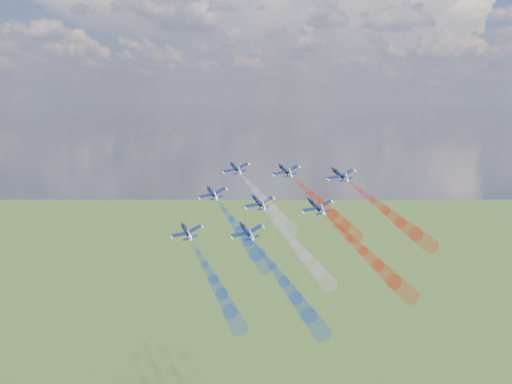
% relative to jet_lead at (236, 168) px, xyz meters
% --- Properties ---
extents(jet_lead, '(13.85, 14.10, 8.01)m').
position_rel_jet_lead_xyz_m(jet_lead, '(0.00, 0.00, 0.00)').
color(jet_lead, black).
extents(trail_lead, '(26.86, 31.06, 14.35)m').
position_rel_jet_lead_xyz_m(trail_lead, '(14.97, -17.33, -6.26)').
color(trail_lead, white).
extents(jet_inner_left, '(13.85, 14.10, 8.01)m').
position_rel_jet_lead_xyz_m(jet_inner_left, '(-1.70, -14.24, -5.81)').
color(jet_inner_left, black).
extents(trail_inner_left, '(26.86, 31.06, 14.35)m').
position_rel_jet_lead_xyz_m(trail_inner_left, '(13.27, -31.57, -12.07)').
color(trail_inner_left, blue).
extents(jet_inner_right, '(13.85, 14.10, 8.01)m').
position_rel_jet_lead_xyz_m(jet_inner_right, '(16.75, -2.14, 0.14)').
color(jet_inner_right, black).
extents(trail_inner_right, '(26.86, 31.06, 14.35)m').
position_rel_jet_lead_xyz_m(trail_inner_right, '(31.72, -19.47, -6.12)').
color(trail_inner_right, red).
extents(jet_outer_left, '(13.85, 14.10, 8.01)m').
position_rel_jet_lead_xyz_m(jet_outer_left, '(-1.09, -32.64, -13.16)').
color(jet_outer_left, black).
extents(trail_outer_left, '(26.86, 31.06, 14.35)m').
position_rel_jet_lead_xyz_m(trail_outer_left, '(13.88, -49.98, -19.42)').
color(trail_outer_left, blue).
extents(jet_center_third, '(13.85, 14.10, 8.01)m').
position_rel_jet_lead_xyz_m(jet_center_third, '(13.93, -18.08, -7.06)').
color(jet_center_third, black).
extents(trail_center_third, '(26.86, 31.06, 14.35)m').
position_rel_jet_lead_xyz_m(trail_center_third, '(28.90, -35.42, -13.32)').
color(trail_center_third, white).
extents(jet_outer_right, '(13.85, 14.10, 8.01)m').
position_rel_jet_lead_xyz_m(jet_outer_right, '(33.93, -6.12, 0.10)').
color(jet_outer_right, black).
extents(trail_outer_right, '(26.86, 31.06, 14.35)m').
position_rel_jet_lead_xyz_m(trail_outer_right, '(48.91, -23.46, -6.16)').
color(trail_outer_right, red).
extents(jet_rear_left, '(13.85, 14.10, 8.01)m').
position_rel_jet_lead_xyz_m(jet_rear_left, '(15.92, -33.17, -11.76)').
color(jet_rear_left, black).
extents(trail_rear_left, '(26.86, 31.06, 14.35)m').
position_rel_jet_lead_xyz_m(trail_rear_left, '(30.89, -50.50, -18.02)').
color(trail_rear_left, blue).
extents(jet_rear_right, '(13.85, 14.10, 8.01)m').
position_rel_jet_lead_xyz_m(jet_rear_right, '(31.04, -22.05, -6.42)').
color(jet_rear_right, black).
extents(trail_rear_right, '(26.86, 31.06, 14.35)m').
position_rel_jet_lead_xyz_m(trail_rear_right, '(46.02, -39.39, -12.68)').
color(trail_rear_right, red).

